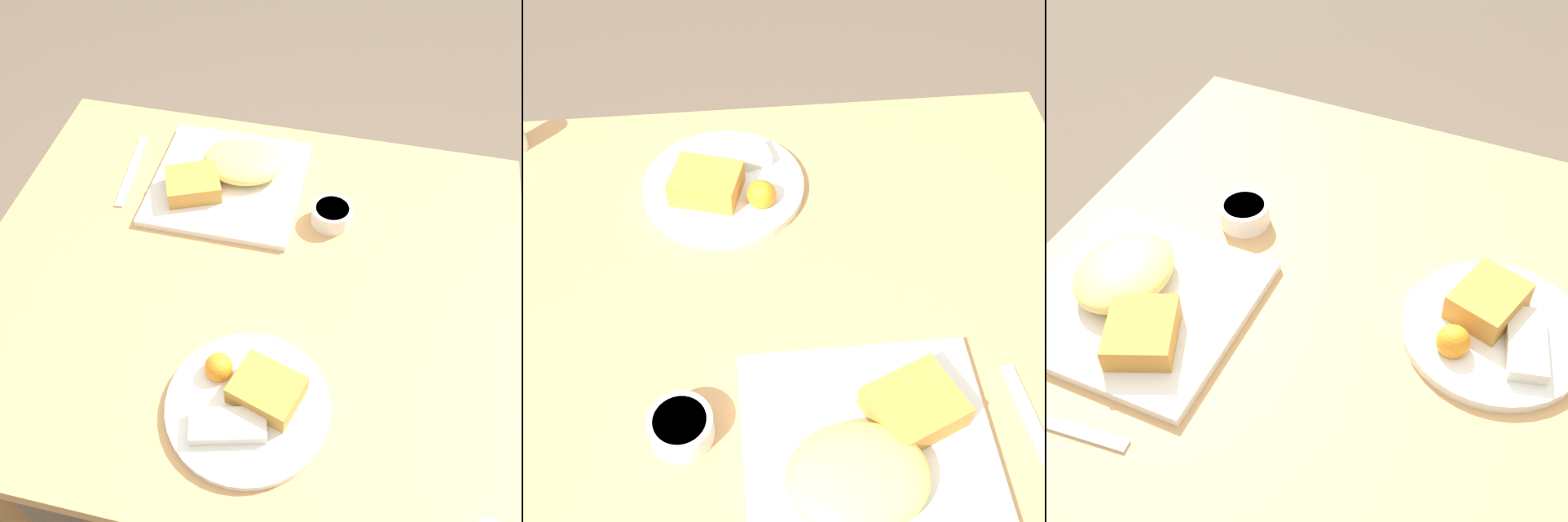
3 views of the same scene
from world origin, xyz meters
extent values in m
cube|color=tan|center=(0.00, 0.00, 0.74)|extent=(0.96, 0.85, 0.04)
cylinder|color=#9F7649|center=(-0.42, -0.36, 0.36)|extent=(0.05, 0.05, 0.72)
cylinder|color=#9F7649|center=(-0.42, 0.36, 0.36)|extent=(0.05, 0.05, 0.72)
cube|color=white|center=(0.09, -0.22, 0.77)|extent=(0.29, 0.29, 0.01)
ellipsoid|color=#EFCC6B|center=(0.06, -0.26, 0.80)|extent=(0.16, 0.13, 0.04)
cube|color=#C68938|center=(0.14, -0.18, 0.79)|extent=(0.13, 0.12, 0.04)
cylinder|color=white|center=(-0.06, 0.23, 0.77)|extent=(0.25, 0.25, 0.01)
cube|color=#C68938|center=(-0.09, 0.21, 0.79)|extent=(0.12, 0.10, 0.04)
cube|color=silver|center=(-0.04, 0.27, 0.78)|extent=(0.12, 0.07, 0.02)
sphere|color=orange|center=(-0.01, 0.19, 0.79)|extent=(0.04, 0.04, 0.04)
cylinder|color=white|center=(-0.13, -0.17, 0.78)|extent=(0.08, 0.08, 0.04)
cylinder|color=beige|center=(-0.13, -0.17, 0.79)|extent=(0.06, 0.06, 0.00)
cube|color=silver|center=(0.29, -0.22, 0.76)|extent=(0.04, 0.20, 0.00)
camera|label=1|loc=(-0.17, 0.61, 1.61)|focal=42.00mm
camera|label=2|loc=(-0.05, -0.57, 1.54)|focal=50.00mm
camera|label=3|loc=(0.59, 0.25, 1.51)|focal=50.00mm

